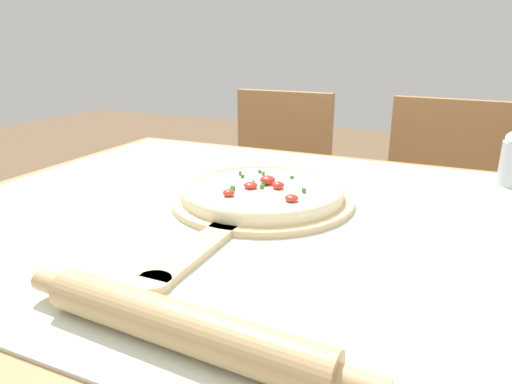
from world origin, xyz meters
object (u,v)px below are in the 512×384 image
at_px(pizza_peel, 257,203).
at_px(rolling_pin, 181,326).
at_px(chair_right, 436,214).
at_px(pizza, 262,190).
at_px(chair_left, 275,191).

relative_size(pizza_peel, rolling_pin, 1.33).
bearing_deg(chair_right, pizza, -106.52).
height_order(pizza_peel, pizza, pizza).
bearing_deg(rolling_pin, chair_right, 80.47).
relative_size(pizza_peel, pizza, 1.77).
relative_size(pizza, rolling_pin, 0.75).
height_order(rolling_pin, chair_left, chair_left).
bearing_deg(chair_right, pizza_peel, -105.97).
bearing_deg(pizza, pizza_peel, -90.30).
distance_m(pizza_peel, pizza, 0.03).
bearing_deg(chair_right, rolling_pin, -94.81).
distance_m(pizza, rolling_pin, 0.45).
bearing_deg(chair_right, chair_left, -175.31).
height_order(chair_left, chair_right, same).
relative_size(pizza_peel, chair_right, 0.64).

